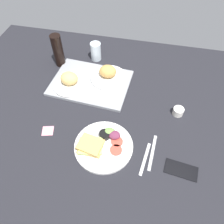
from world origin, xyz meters
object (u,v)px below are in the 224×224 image
Objects in this scene: soda_bottle at (58,51)px; fork at (145,159)px; drinking_glass at (96,51)px; sticky_note at (48,131)px; bread_plate_far at (108,75)px; cell_phone at (181,170)px; plate_with_salad at (102,144)px; bread_plate_near at (70,81)px; espresso_cup at (178,111)px; knife at (152,152)px; serving_tray at (91,83)px.

soda_bottle reaches higher than fork.
sticky_note is (-9.24, -60.70, -5.79)cm from drinking_glass.
drinking_glass is 23.76cm from soda_bottle.
soda_bottle reaches higher than bread_plate_far.
sticky_note is (-66.03, 6.97, -0.34)cm from cell_phone.
bread_plate_far is 45.73cm from plate_with_salad.
drinking_glass is (-19.81, 63.30, 4.12)cm from plate_with_salad.
espresso_cup is (61.85, -7.32, -2.36)cm from bread_plate_near.
soda_bottle reaches higher than plate_with_salad.
plate_with_salad reaches higher than fork.
knife is at bearing 3.83° from plate_with_salad.
serving_tray is at bearing -150.62° from bread_plate_far.
plate_with_salad is at bearing 91.14° from fork.
espresso_cup is at bearing -6.75° from bread_plate_near.
fork is 16.43cm from cell_phone.
bread_plate_near is 3.81× the size of espresso_cup.
drinking_glass is at bearing 81.34° from sticky_note.
drinking_glass is 61.68cm from sticky_note.
bread_plate_near reaches higher than fork.
soda_bottle reaches higher than sticky_note.
serving_tray is 38.99cm from sticky_note.
bread_plate_far is 1.85× the size of drinking_glass.
plate_with_salad is 1.34× the size of soda_bottle.
drinking_glass reaches higher than plate_with_salad.
bread_plate_near is at bearing 128.24° from plate_with_salad.
bread_plate_near is 1.48× the size of cell_phone.
fork and knife have the same top height.
soda_bottle reaches higher than bread_plate_near.
drinking_glass reaches higher than bread_plate_near.
bread_plate_near is at bearing -153.00° from bread_plate_far.
soda_bottle is at bearing -154.48° from drinking_glass.
espresso_cup is at bearing 21.42° from sticky_note.
fork is 5.00cm from knife.
soda_bottle is 80.01cm from espresso_cup.
bread_plate_far is 3.88× the size of sticky_note.
plate_with_salad is 66.45cm from drinking_glass.
cell_phone reaches higher than knife.
serving_tray is 2.07× the size of bread_plate_far.
cell_phone is (2.56, -31.88, -1.60)cm from espresso_cup.
bread_plate_near is at bearing 155.65° from cell_phone.
espresso_cup is at bearing 101.56° from cell_phone.
fork is 3.04× the size of sticky_note.
soda_bottle reaches higher than espresso_cup.
serving_tray is at bearing -83.09° from drinking_glass.
knife is at bearing -29.06° from fork.
soda_bottle is at bearing 103.13° from sticky_note.
serving_tray is 24.35cm from drinking_glass.
bread_plate_far is at bearing 62.92° from sticky_note.
cell_phone is (53.92, -44.03, -0.40)cm from serving_tray.
cell_phone is (44.32, -49.44, -3.92)cm from bread_plate_far.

